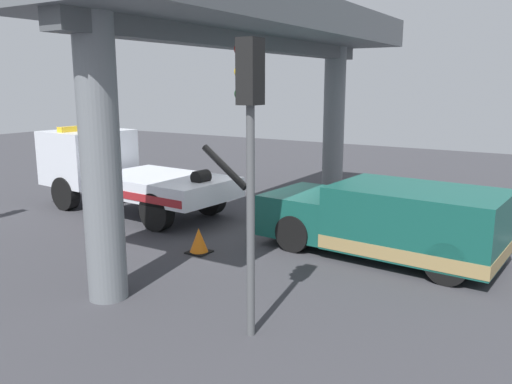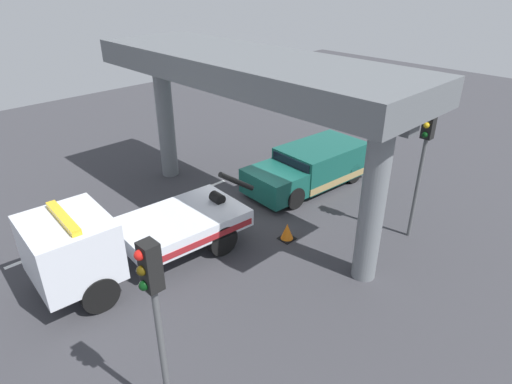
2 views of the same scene
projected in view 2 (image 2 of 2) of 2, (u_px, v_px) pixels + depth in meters
ground_plane at (246, 217)px, 15.84m from camera, size 60.00×40.00×0.10m
lane_stripe_west at (298, 151)px, 21.28m from camera, size 2.60×0.16×0.01m
lane_stripe_mid at (199, 191)px, 17.56m from camera, size 2.60×0.16×0.01m
lane_stripe_east at (48, 251)px, 13.84m from camera, size 2.60×0.16×0.01m
tow_truck_white at (122, 237)px, 12.36m from camera, size 7.32×2.80×2.46m
towed_van_green at (311, 167)px, 17.68m from camera, size 5.34×2.53×1.58m
overpass_structure at (247, 79)px, 13.62m from camera, size 3.60×11.75×5.64m
traffic_light_near at (424, 147)px, 13.20m from camera, size 0.39×0.32×4.33m
traffic_light_far at (154, 299)px, 7.36m from camera, size 0.39×0.32×4.16m
traffic_cone_orange at (287, 232)px, 14.34m from camera, size 0.48×0.48×0.57m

